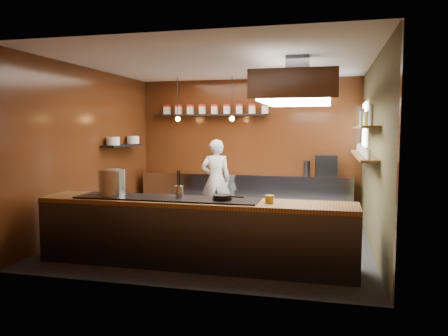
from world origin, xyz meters
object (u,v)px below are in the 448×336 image
(stockpot_small, at_px, (114,185))
(chef, at_px, (216,180))
(stockpot_large, at_px, (112,182))
(espresso_machine, at_px, (326,165))
(extractor_hood, at_px, (297,89))

(stockpot_small, xyz_separation_m, chef, (0.76, 2.96, -0.24))
(stockpot_large, bearing_deg, stockpot_small, 98.07)
(stockpot_large, distance_m, espresso_machine, 4.77)
(stockpot_small, bearing_deg, extractor_hood, 23.42)
(stockpot_large, xyz_separation_m, stockpot_small, (-0.01, 0.09, -0.05))
(stockpot_large, height_order, espresso_machine, espresso_machine)
(stockpot_large, relative_size, stockpot_small, 1.30)
(stockpot_small, bearing_deg, espresso_machine, 50.69)
(stockpot_large, height_order, chef, chef)
(extractor_hood, bearing_deg, stockpot_small, -156.58)
(espresso_machine, relative_size, chef, 0.26)
(extractor_hood, relative_size, espresso_machine, 4.59)
(extractor_hood, bearing_deg, chef, 133.97)
(extractor_hood, relative_size, stockpot_large, 5.24)
(extractor_hood, bearing_deg, espresso_machine, 80.29)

